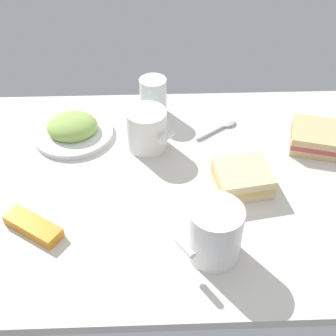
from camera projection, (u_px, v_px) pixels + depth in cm
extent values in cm
cube|color=beige|center=(168.00, 183.00, 91.41)|extent=(90.00, 64.00, 2.00)
cylinder|color=white|center=(73.00, 133.00, 101.37)|extent=(18.04, 18.04, 1.20)
ellipsoid|color=#99BF59|center=(72.00, 126.00, 100.14)|extent=(11.36, 10.22, 5.02)
cylinder|color=white|center=(147.00, 129.00, 95.85)|extent=(8.71, 8.71, 9.05)
cylinder|color=black|center=(146.00, 114.00, 93.18)|extent=(7.67, 7.67, 0.40)
cylinder|color=white|center=(169.00, 138.00, 92.92)|extent=(3.38, 3.82, 1.20)
cylinder|color=white|center=(215.00, 232.00, 73.43)|extent=(9.04, 9.04, 10.47)
cylinder|color=brown|center=(217.00, 213.00, 70.28)|extent=(7.96, 7.96, 0.40)
cylinder|color=white|center=(185.00, 248.00, 70.41)|extent=(3.25, 4.06, 1.20)
cube|color=beige|center=(242.00, 184.00, 88.58)|extent=(11.75, 10.90, 1.60)
cube|color=#D8B259|center=(243.00, 178.00, 87.65)|extent=(11.75, 10.90, 1.20)
cube|color=beige|center=(243.00, 173.00, 86.72)|extent=(11.75, 10.90, 1.60)
cube|color=#DBB77A|center=(316.00, 143.00, 98.32)|extent=(13.67, 12.90, 1.60)
cube|color=#C14C4C|center=(318.00, 138.00, 97.39)|extent=(13.67, 12.90, 1.20)
cube|color=#DBB77A|center=(319.00, 133.00, 96.45)|extent=(13.67, 12.90, 1.60)
cylinder|color=silver|center=(153.00, 97.00, 105.27)|extent=(6.42, 6.42, 9.25)
cylinder|color=white|center=(153.00, 101.00, 106.16)|extent=(5.78, 5.78, 6.58)
ellipsoid|color=silver|center=(229.00, 123.00, 104.47)|extent=(4.32, 4.07, 0.80)
cylinder|color=silver|center=(211.00, 133.00, 101.75)|extent=(7.05, 5.46, 0.70)
cube|color=orange|center=(33.00, 226.00, 79.98)|extent=(11.55, 9.54, 2.00)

